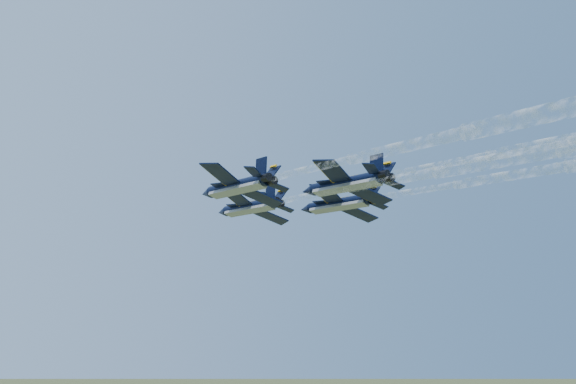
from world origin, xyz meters
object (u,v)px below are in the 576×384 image
jet_left (236,187)px  jet_slot (345,184)px  jet_right (338,204)px  jet_lead (249,207)px

jet_left → jet_slot: same height
jet_left → jet_slot: 16.30m
jet_right → jet_slot: same height
jet_right → jet_slot: (-8.41, -12.99, 0.00)m
jet_lead → jet_left: same height
jet_lead → jet_slot: bearing=-89.6°
jet_right → jet_slot: size_ratio=1.00×
jet_slot → jet_right: bearing=50.5°
jet_lead → jet_left: (-9.72, -13.50, 0.00)m
jet_left → jet_slot: bearing=-45.7°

